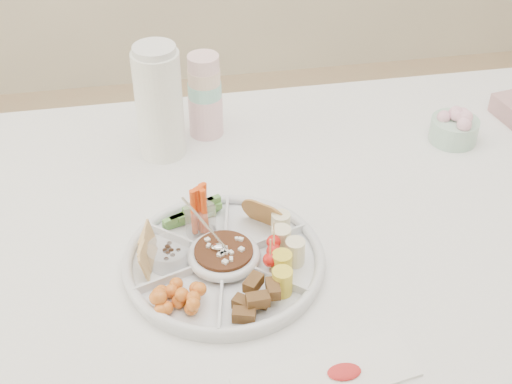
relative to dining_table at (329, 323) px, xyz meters
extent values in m
cube|color=white|center=(0.00, 0.00, 0.00)|extent=(1.52, 1.02, 0.76)
cylinder|color=white|center=(-0.27, -0.15, 0.40)|extent=(0.48, 0.48, 0.04)
cylinder|color=black|center=(-0.27, -0.15, 0.41)|extent=(0.14, 0.14, 0.04)
cylinder|color=silver|center=(-0.25, 0.33, 0.49)|extent=(0.10, 0.10, 0.23)
cylinder|color=white|center=(-0.36, 0.26, 0.52)|extent=(0.13, 0.13, 0.28)
cylinder|color=#8EBB9C|center=(0.33, 0.19, 0.42)|extent=(0.14, 0.14, 0.09)
cube|color=white|center=(-0.15, -0.44, 0.38)|extent=(0.31, 0.15, 0.01)
camera|label=1|loc=(-0.39, -1.14, 1.33)|focal=50.00mm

